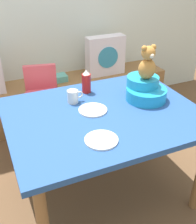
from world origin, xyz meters
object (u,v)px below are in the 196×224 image
Objects in this scene: dinner_plate_near at (93,110)px; pillow_floral_right at (105,56)px; dining_table at (104,124)px; teddy_bear at (148,63)px; highchair at (42,97)px; coffee_mug at (73,96)px; infant_seat_teal at (145,90)px; dinner_plate_far at (101,140)px; ketchup_bottle at (86,82)px; book_stack at (58,78)px.

pillow_floral_right is at bearing 61.18° from dinner_plate_near.
dining_table is 5.29× the size of teddy_bear.
dinner_plate_near is (0.19, -0.78, 0.22)m from highchair.
pillow_floral_right reaches higher than highchair.
dinner_plate_near is at bearing -64.80° from coffee_mug.
dining_table is (-0.60, -1.25, -0.03)m from pillow_floral_right.
infant_seat_teal is (0.62, -0.76, 0.29)m from highchair.
coffee_mug is 0.52m from dinner_plate_far.
ketchup_bottle reaches higher than dining_table.
infant_seat_teal is at bearing -74.20° from book_stack.
teddy_bear is at bearing -51.02° from highchair.
dinner_plate_far is at bearing -104.91° from dinner_plate_near.
ketchup_bottle reaches higher than dinner_plate_far.
ketchup_bottle is at bearing -91.27° from book_stack.
infant_seat_teal reaches higher than book_stack.
ketchup_bottle is 0.92× the size of dinner_plate_far.
dining_table is at bearing -91.66° from ketchup_bottle.
dining_table is 7.15× the size of ketchup_bottle.
highchair is 1.15m from dinner_plate_far.
teddy_bear is at bearing 2.38° from dinner_plate_near.
dinner_plate_far is at bearing -91.15° from coffee_mug.
dining_table is 0.88m from highchair.
ketchup_bottle is at bearing 76.56° from dinner_plate_near.
infant_seat_teal reaches higher than dinner_plate_near.
highchair is 1.02m from infant_seat_teal.
pillow_floral_right is 1.37m from dinner_plate_near.
infant_seat_teal is 1.78× the size of ketchup_bottle.
highchair is 3.16× the size of teddy_bear.
teddy_bear is 0.51m from dinner_plate_near.
teddy_bear is 1.35× the size of ketchup_bottle.
coffee_mug is (-0.14, 0.23, 0.14)m from dining_table.
infant_seat_teal reaches higher than dining_table.
coffee_mug is at bearing -125.92° from pillow_floral_right.
coffee_mug is at bearing 163.07° from infant_seat_teal.
dining_table is at bearing -169.32° from teddy_bear.
highchair is 4.27× the size of ketchup_bottle.
teddy_bear is at bearing -100.95° from pillow_floral_right.
teddy_bear is at bearing -74.21° from book_stack.
book_stack is at bearing 88.62° from dining_table.
teddy_bear is 0.69m from dinner_plate_far.
highchair is (-0.28, -0.44, 0.03)m from book_stack.
coffee_mug reaches higher than highchair.
highchair is 6.58× the size of coffee_mug.
infant_seat_teal is 0.64m from dinner_plate_far.
coffee_mug is 0.60× the size of dinner_plate_near.
book_stack is 0.15× the size of dining_table.
dinner_plate_near is at bearing 75.09° from dinner_plate_far.
infant_seat_teal is at bearing 34.98° from dinner_plate_far.
infant_seat_teal is 2.75× the size of coffee_mug.
ketchup_bottle is at bearing 142.32° from teddy_bear.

